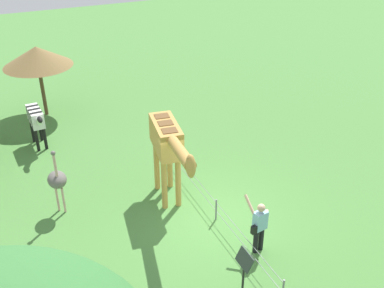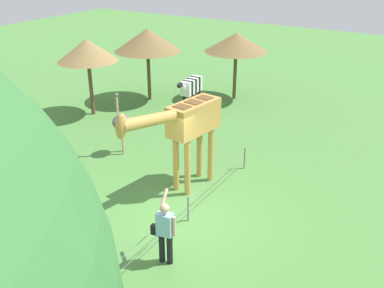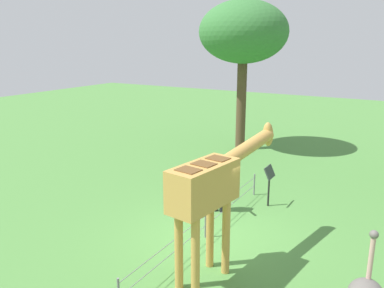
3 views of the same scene
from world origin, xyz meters
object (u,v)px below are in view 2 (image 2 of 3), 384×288
object	(u,v)px
visitor	(165,229)
shade_hut_near	(87,50)
shade_hut_far	(147,40)
giraffe	(187,124)
ostrich	(121,122)
shade_hut_aside	(236,42)
zebra	(191,88)
info_sign	(90,239)

from	to	relation	value
visitor	shade_hut_near	size ratio (longest dim) A/B	0.53
shade_hut_far	giraffe	bearing A→B (deg)	43.95
ostrich	shade_hut_aside	bearing A→B (deg)	174.57
ostrich	shade_hut_near	bearing A→B (deg)	-123.10
visitor	shade_hut_far	size ratio (longest dim) A/B	0.52
zebra	info_sign	bearing A→B (deg)	19.28
ostrich	shade_hut_far	bearing A→B (deg)	-152.92
zebra	ostrich	size ratio (longest dim) A/B	0.81
giraffe	shade_hut_near	xyz separation A→B (m)	(-3.27, -6.83, 0.66)
giraffe	ostrich	bearing A→B (deg)	-106.05
giraffe	shade_hut_far	xyz separation A→B (m)	(-6.11, -5.89, 0.69)
shade_hut_near	shade_hut_aside	world-z (taller)	shade_hut_near
zebra	shade_hut_near	xyz separation A→B (m)	(2.19, -3.61, 1.60)
shade_hut_near	ostrich	bearing A→B (deg)	56.90
visitor	zebra	distance (m)	9.71
ostrich	info_sign	distance (m)	6.25
zebra	shade_hut_near	size ratio (longest dim) A/B	0.56
zebra	shade_hut_far	bearing A→B (deg)	-103.68
ostrich	shade_hut_near	world-z (taller)	shade_hut_near
visitor	shade_hut_far	xyz separation A→B (m)	(-9.21, -7.24, 1.89)
shade_hut_near	shade_hut_far	world-z (taller)	shade_hut_far
giraffe	info_sign	size ratio (longest dim) A/B	2.87
shade_hut_aside	info_sign	world-z (taller)	shade_hut_aside
zebra	ostrich	distance (m)	4.53
ostrich	info_sign	xyz separation A→B (m)	(5.22, 3.43, -0.23)
ostrich	shade_hut_aside	size ratio (longest dim) A/B	0.73
shade_hut_near	shade_hut_aside	bearing A→B (deg)	139.59
shade_hut_far	visitor	bearing A→B (deg)	38.17
giraffe	shade_hut_far	bearing A→B (deg)	-136.05
shade_hut_far	zebra	bearing A→B (deg)	76.32
giraffe	shade_hut_far	size ratio (longest dim) A/B	1.15
info_sign	giraffe	bearing A→B (deg)	-177.47
giraffe	zebra	distance (m)	6.41
giraffe	visitor	xyz separation A→B (m)	(3.10, 1.35, -1.20)
ostrich	shade_hut_aside	distance (m)	7.56
info_sign	shade_hut_far	bearing A→B (deg)	-149.67
shade_hut_aside	info_sign	xyz separation A→B (m)	(12.60, 2.73, -1.71)
shade_hut_aside	shade_hut_far	bearing A→B (deg)	-56.67
shade_hut_near	giraffe	bearing A→B (deg)	64.40
ostrich	shade_hut_aside	xyz separation A→B (m)	(-7.38, 0.70, 1.48)
giraffe	zebra	xyz separation A→B (m)	(-5.46, -3.22, -0.94)
zebra	shade_hut_far	world-z (taller)	shade_hut_far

